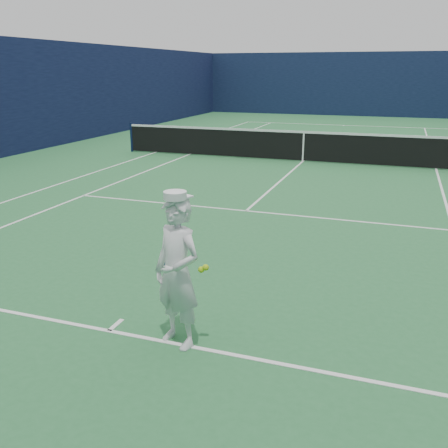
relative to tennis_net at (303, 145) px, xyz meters
name	(u,v)px	position (x,y,z in m)	size (l,w,h in m)	color
ground	(303,162)	(0.00, 0.00, -0.55)	(80.00, 80.00, 0.00)	#286B39
court_markings	(303,162)	(0.00, 0.00, -0.55)	(11.03, 23.83, 0.01)	white
windscreen_fence	(306,100)	(0.00, 0.00, 1.45)	(20.12, 36.12, 4.00)	#0E1735
tennis_net	(303,145)	(0.00, 0.00, 0.00)	(12.88, 0.09, 1.07)	#141E4C
tennis_player	(177,273)	(0.88, -11.84, 0.29)	(0.72, 0.69, 1.74)	white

